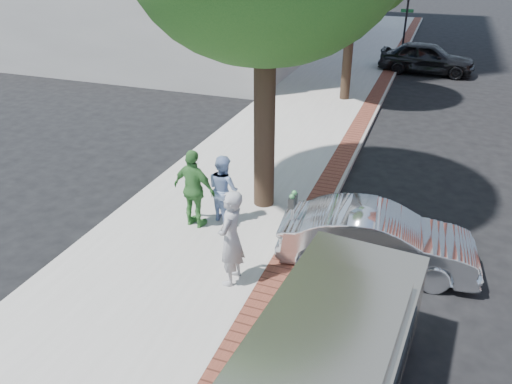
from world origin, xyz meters
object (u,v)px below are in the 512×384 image
at_px(bg_car, 427,58).
at_px(van, 328,363).
at_px(person_gray, 231,238).
at_px(parking_meter, 293,210).
at_px(sedan_silver, 377,239).
at_px(person_officer, 223,189).
at_px(person_green, 194,189).

bearing_deg(bg_car, van, -178.25).
bearing_deg(person_gray, parking_meter, 150.33).
relative_size(sedan_silver, van, 0.80).
bearing_deg(person_officer, sedan_silver, -156.15).
bearing_deg(bg_car, sedan_silver, -177.83).
bearing_deg(parking_meter, person_green, 172.71).
height_order(parking_meter, bg_car, parking_meter).
height_order(parking_meter, person_green, person_green).
bearing_deg(parking_meter, person_officer, 157.68).
bearing_deg(bg_car, parking_meter, 176.66).
distance_m(person_gray, bg_car, 20.00).
xyz_separation_m(sedan_silver, van, (-0.15, -4.04, 0.34)).
bearing_deg(person_gray, van, 47.32).
distance_m(person_gray, person_green, 2.38).
xyz_separation_m(person_officer, person_green, (-0.52, -0.48, 0.12)).
bearing_deg(person_green, parking_meter, -176.92).
bearing_deg(person_green, sedan_silver, -169.59).
bearing_deg(person_green, van, 145.79).
height_order(person_green, sedan_silver, person_green).
bearing_deg(van, person_green, 140.75).
distance_m(sedan_silver, van, 4.06).
height_order(person_gray, bg_car, person_gray).
xyz_separation_m(sedan_silver, bg_car, (-0.05, 18.11, 0.13)).
height_order(person_gray, sedan_silver, person_gray).
bearing_deg(person_green, bg_car, -92.68).
xyz_separation_m(bg_car, van, (-0.10, -22.16, 0.21)).
relative_size(bg_car, van, 0.92).
xyz_separation_m(person_green, van, (4.10, -4.04, -0.10)).
bearing_deg(person_officer, person_gray, 148.27).
height_order(parking_meter, van, van).
distance_m(person_green, van, 5.76).
bearing_deg(person_gray, bg_car, 173.43).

